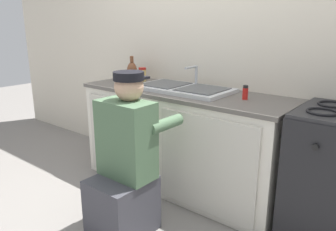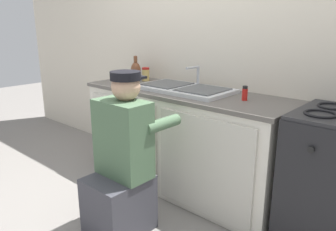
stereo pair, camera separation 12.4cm
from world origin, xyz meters
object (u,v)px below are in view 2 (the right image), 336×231
Objects in this scene: condiment_jar at (146,74)px; spice_bottle_red at (245,93)px; coffee_mug at (134,78)px; vase_decorative at (136,70)px; sink_double_basin at (184,88)px; plumber_person at (122,167)px.

condiment_jar is 1.14m from spice_bottle_red.
spice_bottle_red is 0.83× the size of coffee_mug.
condiment_jar is 1.22× the size of spice_bottle_red.
vase_decorative is at bearing -178.72° from condiment_jar.
plumber_person is (0.08, -0.77, -0.42)m from sink_double_basin.
sink_double_basin is at bearing 1.41° from coffee_mug.
plumber_person is 8.76× the size of coffee_mug.
spice_bottle_red is at bearing 1.24° from coffee_mug.
plumber_person reaches higher than spice_bottle_red.
condiment_jar is at bearing 167.52° from sink_double_basin.
condiment_jar is 0.14m from vase_decorative.
plumber_person is at bearing -121.01° from spice_bottle_red.
vase_decorative is (-0.80, 0.89, 0.49)m from plumber_person.
vase_decorative is (-0.14, -0.00, 0.03)m from condiment_jar.
vase_decorative is at bearing 170.08° from sink_double_basin.
sink_double_basin is 0.60m from condiment_jar.
spice_bottle_red reaches higher than coffee_mug.
condiment_jar is 1.02× the size of coffee_mug.
coffee_mug is (0.13, -0.14, -0.04)m from vase_decorative.
condiment_jar reaches higher than coffee_mug.
vase_decorative is at bearing 132.96° from coffee_mug.
spice_bottle_red is at bearing -5.98° from condiment_jar.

